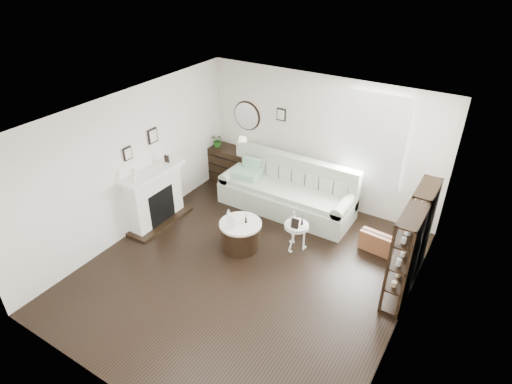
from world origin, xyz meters
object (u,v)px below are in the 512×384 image
Objects in this scene: dresser at (231,165)px; drum_table at (241,235)px; pedestal_table at (297,226)px; sofa at (288,193)px.

drum_table is at bearing -51.28° from dresser.
drum_table and pedestal_table have the same top height.
dresser is 1.56× the size of drum_table.
dresser reaches higher than drum_table.
drum_table is 1.44× the size of pedestal_table.
sofa reaches higher than pedestal_table.
drum_table is at bearing -150.69° from pedestal_table.
dresser is 2.88m from pedestal_table.
dresser is at bearing 128.72° from drum_table.
sofa reaches higher than dresser.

